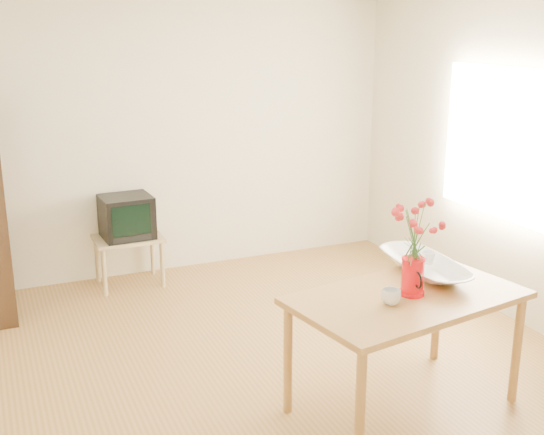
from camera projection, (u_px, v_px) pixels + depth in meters
name	position (u px, v px, depth m)	size (l,w,h in m)	color
room	(294.00, 184.00, 4.48)	(4.50, 4.50, 4.50)	olive
table	(407.00, 307.00, 4.12)	(1.51, 1.02, 0.75)	olive
tv_stand	(128.00, 244.00, 6.18)	(0.60, 0.45, 0.46)	tan
pitcher	(412.00, 278.00, 4.07)	(0.15, 0.23, 0.23)	red
flowers	(415.00, 229.00, 3.98)	(0.27, 0.27, 0.38)	red
mug	(391.00, 297.00, 3.94)	(0.12, 0.12, 0.09)	white
bowl	(426.00, 236.00, 4.39)	(0.53, 0.53, 0.50)	white
teacup_a	(421.00, 244.00, 4.39)	(0.07, 0.07, 0.06)	white
teacup_b	(430.00, 241.00, 4.44)	(0.08, 0.08, 0.07)	white
television	(126.00, 216.00, 6.12)	(0.46, 0.43, 0.38)	black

